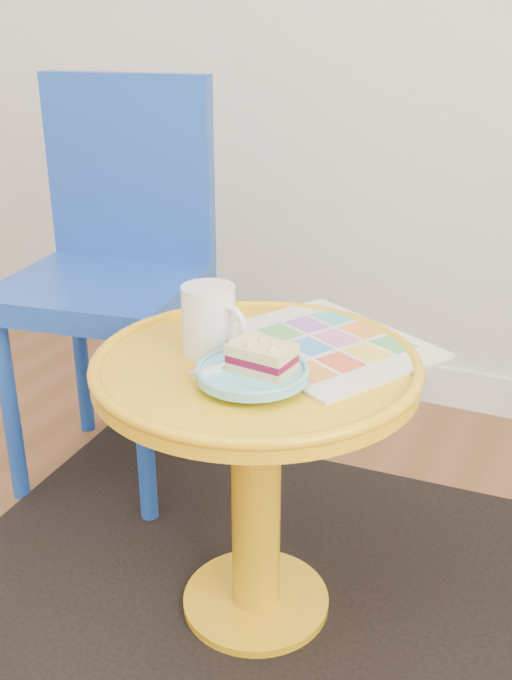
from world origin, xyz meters
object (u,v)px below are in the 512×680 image
at_px(side_table, 256,438).
at_px(newspaper, 323,344).
at_px(chair, 114,256).
at_px(plate, 252,373).
at_px(mug, 210,318).

bearing_deg(side_table, newspaper, 54.72).
xyz_separation_m(side_table, newspaper, (0.08, 0.11, 0.15)).
xyz_separation_m(side_table, chair, (-0.54, 0.37, 0.17)).
distance_m(side_table, chair, 0.68).
distance_m(side_table, plate, 0.19).
relative_size(side_table, chair, 0.59).
bearing_deg(plate, side_table, 110.64).
bearing_deg(mug, chair, 157.13).
bearing_deg(plate, mug, 145.55).
xyz_separation_m(side_table, plate, (0.03, -0.08, 0.17)).
height_order(side_table, newspaper, newspaper).
distance_m(newspaper, plate, 0.20).
bearing_deg(mug, newspaper, 49.64).
relative_size(newspaper, plate, 1.95).
xyz_separation_m(mug, plate, (0.12, -0.08, -0.05)).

